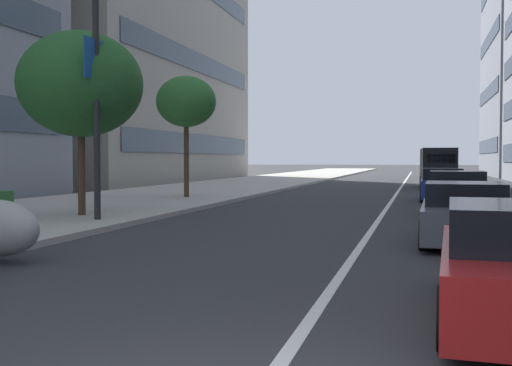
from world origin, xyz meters
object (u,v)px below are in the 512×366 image
object	(u,v)px
delivery_van_ahead	(438,167)
street_lamp_with_banners	(108,52)
car_mid_block_traffic	(442,186)
street_tree_far_plaza	(81,84)
car_lead_in_lane	(464,214)
street_tree_near_plaza_corner	(186,102)
car_following_behind	(457,194)

from	to	relation	value
delivery_van_ahead	street_lamp_with_banners	bearing A→B (deg)	158.40
delivery_van_ahead	car_mid_block_traffic	bearing A→B (deg)	177.67
car_mid_block_traffic	street_tree_far_plaza	world-z (taller)	street_tree_far_plaza
car_lead_in_lane	delivery_van_ahead	world-z (taller)	delivery_van_ahead
car_mid_block_traffic	street_lamp_with_banners	size ratio (longest dim) A/B	0.62
car_lead_in_lane	street_lamp_with_banners	size ratio (longest dim) A/B	0.59
street_tree_far_plaza	street_tree_near_plaza_corner	distance (m)	9.16
street_lamp_with_banners	street_tree_far_plaza	size ratio (longest dim) A/B	1.39
car_following_behind	car_mid_block_traffic	size ratio (longest dim) A/B	1.01
car_lead_in_lane	street_tree_near_plaza_corner	size ratio (longest dim) A/B	0.84
car_lead_in_lane	street_tree_far_plaza	world-z (taller)	street_tree_far_plaza
street_lamp_with_banners	car_following_behind	bearing A→B (deg)	-58.45
car_following_behind	street_tree_far_plaza	bearing A→B (deg)	114.97
car_lead_in_lane	car_following_behind	distance (m)	7.04
street_tree_near_plaza_corner	street_lamp_with_banners	bearing A→B (deg)	-170.57
delivery_van_ahead	street_lamp_with_banners	world-z (taller)	street_lamp_with_banners
delivery_van_ahead	street_tree_far_plaza	distance (m)	26.91
car_lead_in_lane	car_mid_block_traffic	world-z (taller)	car_mid_block_traffic
street_tree_far_plaza	car_mid_block_traffic	bearing A→B (deg)	-42.17
street_lamp_with_banners	street_tree_near_plaza_corner	distance (m)	10.44
car_mid_block_traffic	street_tree_near_plaza_corner	world-z (taller)	street_tree_near_plaza_corner
street_tree_far_plaza	car_lead_in_lane	bearing A→B (deg)	-102.72
delivery_van_ahead	street_tree_far_plaza	xyz separation A→B (m)	(-24.51, 10.79, 2.68)
street_lamp_with_banners	street_tree_far_plaza	world-z (taller)	street_lamp_with_banners
delivery_van_ahead	street_tree_near_plaza_corner	bearing A→B (deg)	142.70
car_following_behind	street_tree_far_plaza	xyz separation A→B (m)	(-4.63, 10.89, 3.35)
car_lead_in_lane	street_lamp_with_banners	world-z (taller)	street_lamp_with_banners
delivery_van_ahead	street_tree_near_plaza_corner	size ratio (longest dim) A/B	1.13
street_tree_near_plaza_corner	car_following_behind	bearing A→B (deg)	-112.19
street_lamp_with_banners	street_tree_far_plaza	distance (m)	2.01
delivery_van_ahead	car_following_behind	bearing A→B (deg)	178.59
delivery_van_ahead	street_tree_far_plaza	size ratio (longest dim) A/B	1.10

